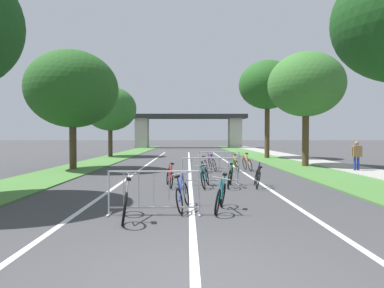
# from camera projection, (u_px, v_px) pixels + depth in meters

# --- Properties ---
(ground_plane) EXTENTS (300.00, 300.00, 0.00)m
(ground_plane) POSITION_uv_depth(u_px,v_px,m) (196.00, 288.00, 4.00)
(ground_plane) COLOR #3D3D3F
(grass_verge_left) EXTENTS (2.87, 59.16, 0.05)m
(grass_verge_left) POSITION_uv_depth(u_px,v_px,m) (114.00, 158.00, 28.11)
(grass_verge_left) COLOR #477A38
(grass_verge_left) RESTS_ON ground
(grass_verge_right) EXTENTS (2.87, 59.16, 0.05)m
(grass_verge_right) POSITION_uv_depth(u_px,v_px,m) (264.00, 157.00, 28.27)
(grass_verge_right) COLOR #477A38
(grass_verge_right) RESTS_ON ground
(sidewalk_path_right) EXTENTS (2.39, 59.16, 0.08)m
(sidewalk_path_right) POSITION_uv_depth(u_px,v_px,m) (294.00, 157.00, 28.30)
(sidewalk_path_right) COLOR #9E9B93
(sidewalk_path_right) RESTS_ON ground
(lane_stripe_center) EXTENTS (0.14, 34.22, 0.01)m
(lane_stripe_center) POSITION_uv_depth(u_px,v_px,m) (189.00, 165.00, 21.10)
(lane_stripe_center) COLOR silver
(lane_stripe_center) RESTS_ON ground
(lane_stripe_right_lane) EXTENTS (0.14, 34.22, 0.01)m
(lane_stripe_right_lane) POSITION_uv_depth(u_px,v_px,m) (232.00, 165.00, 21.14)
(lane_stripe_right_lane) COLOR silver
(lane_stripe_right_lane) RESTS_ON ground
(lane_stripe_left_lane) EXTENTS (0.14, 34.22, 0.01)m
(lane_stripe_left_lane) POSITION_uv_depth(u_px,v_px,m) (147.00, 165.00, 21.07)
(lane_stripe_left_lane) COLOR silver
(lane_stripe_left_lane) RESTS_ON ground
(overpass_bridge) EXTENTS (18.64, 3.56, 5.38)m
(overpass_bridge) POSITION_uv_depth(u_px,v_px,m) (189.00, 125.00, 52.78)
(overpass_bridge) COLOR #2D2D30
(overpass_bridge) RESTS_ON ground
(tree_left_oak_near) EXTENTS (4.97, 4.97, 6.56)m
(tree_left_oak_near) POSITION_uv_depth(u_px,v_px,m) (72.00, 89.00, 17.98)
(tree_left_oak_near) COLOR #4C3823
(tree_left_oak_near) RESTS_ON ground
(tree_left_maple_mid) EXTENTS (4.72, 4.72, 6.38)m
(tree_left_maple_mid) POSITION_uv_depth(u_px,v_px,m) (110.00, 109.00, 29.67)
(tree_left_maple_mid) COLOR #4C3823
(tree_left_maple_mid) RESTS_ON ground
(tree_right_cypress_far) EXTENTS (4.56, 4.56, 6.93)m
(tree_right_cypress_far) POSITION_uv_depth(u_px,v_px,m) (306.00, 85.00, 19.79)
(tree_right_cypress_far) COLOR #4C3823
(tree_right_cypress_far) RESTS_ON ground
(tree_right_pine_near) EXTENTS (4.74, 4.74, 8.16)m
(tree_right_pine_near) POSITION_uv_depth(u_px,v_px,m) (267.00, 85.00, 27.24)
(tree_right_pine_near) COLOR #4C3823
(tree_right_pine_near) RESTS_ON ground
(crowd_barrier_nearest) EXTENTS (2.19, 0.44, 1.05)m
(crowd_barrier_nearest) POSITION_uv_depth(u_px,v_px,m) (154.00, 193.00, 7.70)
(crowd_barrier_nearest) COLOR #ADADB2
(crowd_barrier_nearest) RESTS_ON ground
(crowd_barrier_second) EXTENTS (2.20, 0.53, 1.05)m
(crowd_barrier_second) POSITION_uv_depth(u_px,v_px,m) (210.00, 171.00, 12.44)
(crowd_barrier_second) COLOR #ADADB2
(crowd_barrier_second) RESTS_ON ground
(crowd_barrier_third) EXTENTS (2.20, 0.51, 1.05)m
(crowd_barrier_third) POSITION_uv_depth(u_px,v_px,m) (219.00, 162.00, 17.18)
(crowd_barrier_third) COLOR #ADADB2
(crowd_barrier_third) RESTS_ON ground
(bicycle_teal_0) EXTENTS (0.50, 1.58, 0.92)m
(bicycle_teal_0) POSITION_uv_depth(u_px,v_px,m) (221.00, 197.00, 8.12)
(bicycle_teal_0) COLOR black
(bicycle_teal_0) RESTS_ON ground
(bicycle_red_1) EXTENTS (0.45, 1.68, 0.90)m
(bicycle_red_1) POSITION_uv_depth(u_px,v_px,m) (170.00, 177.00, 12.04)
(bicycle_red_1) COLOR black
(bicycle_red_1) RESTS_ON ground
(bicycle_white_2) EXTENTS (0.70, 1.58, 1.00)m
(bicycle_white_2) POSITION_uv_depth(u_px,v_px,m) (204.00, 166.00, 16.72)
(bicycle_white_2) COLOR black
(bicycle_white_2) RESTS_ON ground
(bicycle_blue_3) EXTENTS (0.55, 1.63, 0.93)m
(bicycle_blue_3) POSITION_uv_depth(u_px,v_px,m) (183.00, 195.00, 8.29)
(bicycle_blue_3) COLOR black
(bicycle_blue_3) RESTS_ON ground
(bicycle_green_4) EXTENTS (0.62, 1.71, 0.99)m
(bicycle_green_4) POSITION_uv_depth(u_px,v_px,m) (230.00, 176.00, 12.02)
(bicycle_green_4) COLOR black
(bicycle_green_4) RESTS_ON ground
(bicycle_purple_5) EXTENTS (0.62, 1.72, 1.02)m
(bicycle_purple_5) POSITION_uv_depth(u_px,v_px,m) (212.00, 164.00, 17.55)
(bicycle_purple_5) COLOR black
(bicycle_purple_5) RESTS_ON ground
(bicycle_orange_6) EXTENTS (0.57, 1.64, 0.98)m
(bicycle_orange_6) POSITION_uv_depth(u_px,v_px,m) (247.00, 163.00, 17.79)
(bicycle_orange_6) COLOR black
(bicycle_orange_6) RESTS_ON ground
(bicycle_black_7) EXTENTS (0.60, 1.60, 0.93)m
(bicycle_black_7) POSITION_uv_depth(u_px,v_px,m) (257.00, 177.00, 11.94)
(bicycle_black_7) COLOR black
(bicycle_black_7) RESTS_ON ground
(bicycle_yellow_8) EXTENTS (0.50, 1.60, 0.91)m
(bicycle_yellow_8) POSITION_uv_depth(u_px,v_px,m) (236.00, 164.00, 17.62)
(bicycle_yellow_8) COLOR black
(bicycle_yellow_8) RESTS_ON ground
(bicycle_silver_9) EXTENTS (0.51, 1.71, 1.03)m
(bicycle_silver_9) POSITION_uv_depth(u_px,v_px,m) (125.00, 202.00, 7.26)
(bicycle_silver_9) COLOR black
(bicycle_silver_9) RESTS_ON ground
(bicycle_teal_10) EXTENTS (0.65, 1.68, 0.89)m
(bicycle_teal_10) POSITION_uv_depth(u_px,v_px,m) (205.00, 177.00, 11.99)
(bicycle_teal_10) COLOR black
(bicycle_teal_10) RESTS_ON ground
(pedestrian_strolling) EXTENTS (0.58, 0.28, 1.60)m
(pedestrian_strolling) POSITION_uv_depth(u_px,v_px,m) (357.00, 153.00, 17.03)
(pedestrian_strolling) COLOR navy
(pedestrian_strolling) RESTS_ON ground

